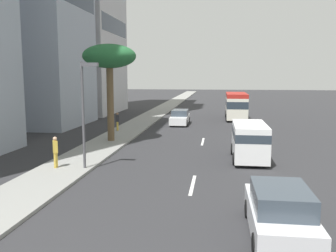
{
  "coord_description": "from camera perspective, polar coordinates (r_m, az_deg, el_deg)",
  "views": [
    {
      "loc": [
        -3.55,
        -1.11,
        5.14
      ],
      "look_at": [
        18.25,
        1.85,
        2.09
      ],
      "focal_mm": 39.31,
      "sensor_mm": 36.0,
      "label": 1
    }
  ],
  "objects": [
    {
      "name": "ground_plane",
      "position": [
        35.44,
        5.86,
        -0.5
      ],
      "size": [
        198.0,
        198.0,
        0.0
      ],
      "primitive_type": "plane",
      "color": "#2D2D30"
    },
    {
      "name": "sidewalk_right",
      "position": [
        36.36,
        -5.43,
        -0.16
      ],
      "size": [
        162.0,
        3.06,
        0.15
      ],
      "primitive_type": "cube",
      "color": "gray",
      "rests_on": "ground_plane"
    },
    {
      "name": "lane_stripe_mid",
      "position": [
        17.61,
        3.84,
        -9.08
      ],
      "size": [
        3.2,
        0.16,
        0.01
      ],
      "primitive_type": "cube",
      "color": "silver",
      "rests_on": "ground_plane"
    },
    {
      "name": "lane_stripe_far",
      "position": [
        28.83,
        5.42,
        -2.41
      ],
      "size": [
        3.2,
        0.16,
        0.01
      ],
      "primitive_type": "cube",
      "color": "silver",
      "rests_on": "ground_plane"
    },
    {
      "name": "car_lead",
      "position": [
        38.63,
        1.87,
        1.32
      ],
      "size": [
        4.69,
        1.81,
        1.54
      ],
      "rotation": [
        0.0,
        0.0,
        3.14
      ],
      "color": "white",
      "rests_on": "ground_plane"
    },
    {
      "name": "car_second",
      "position": [
        12.58,
        16.91,
        -12.72
      ],
      "size": [
        4.65,
        1.92,
        1.66
      ],
      "color": "silver",
      "rests_on": "ground_plane"
    },
    {
      "name": "van_third",
      "position": [
        22.91,
        12.51,
        -2.0
      ],
      "size": [
        4.8,
        2.08,
        2.23
      ],
      "color": "white",
      "rests_on": "ground_plane"
    },
    {
      "name": "minibus_fourth",
      "position": [
        43.69,
        10.53,
        3.21
      ],
      "size": [
        6.79,
        2.44,
        3.08
      ],
      "color": "silver",
      "rests_on": "ground_plane"
    },
    {
      "name": "pedestrian_near_lamp",
      "position": [
        20.84,
        -17.06,
        -3.67
      ],
      "size": [
        0.39,
        0.36,
        1.71
      ],
      "rotation": [
        0.0,
        0.0,
        3.72
      ],
      "color": "gold",
      "rests_on": "sidewalk_right"
    },
    {
      "name": "pedestrian_mid_block",
      "position": [
        33.7,
        -7.85,
        0.83
      ],
      "size": [
        0.3,
        0.32,
        1.64
      ],
      "rotation": [
        0.0,
        0.0,
        1.56
      ],
      "color": "gold",
      "rests_on": "sidewalk_right"
    },
    {
      "name": "palm_tree",
      "position": [
        28.31,
        -9.07,
        10.29
      ],
      "size": [
        3.99,
        3.99,
        7.31
      ],
      "color": "brown",
      "rests_on": "sidewalk_right"
    },
    {
      "name": "street_lamp",
      "position": [
        19.99,
        -12.75,
        3.69
      ],
      "size": [
        0.24,
        0.97,
        5.69
      ],
      "color": "#4C4C51",
      "rests_on": "sidewalk_right"
    }
  ]
}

